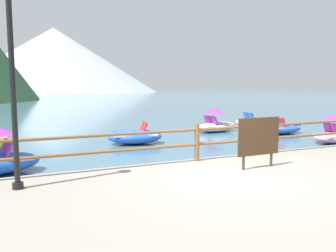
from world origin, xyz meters
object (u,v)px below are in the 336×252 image
(pedal_boat_3, at_px, (282,128))
(pedal_boat_6, at_px, (216,124))
(pedal_boat_7, at_px, (135,136))
(sign_board, at_px, (259,137))
(lamp_post, at_px, (11,57))
(pedal_boat_0, at_px, (254,122))

(pedal_boat_3, relative_size, pedal_boat_6, 0.97)
(pedal_boat_6, bearing_deg, pedal_boat_7, -159.47)
(pedal_boat_3, relative_size, pedal_boat_7, 1.05)
(sign_board, distance_m, pedal_boat_6, 9.61)
(lamp_post, xyz_separation_m, pedal_boat_6, (9.45, 8.02, -2.45))
(pedal_boat_3, height_order, pedal_boat_7, pedal_boat_7)
(pedal_boat_7, bearing_deg, lamp_post, -125.93)
(pedal_boat_0, bearing_deg, pedal_boat_6, -167.71)
(pedal_boat_6, bearing_deg, lamp_post, -139.68)
(pedal_boat_6, xyz_separation_m, pedal_boat_7, (-4.99, -1.87, -0.08))
(sign_board, height_order, pedal_boat_6, sign_board)
(lamp_post, height_order, pedal_boat_0, lamp_post)
(pedal_boat_0, xyz_separation_m, pedal_boat_7, (-7.93, -2.51, 0.01))
(lamp_post, xyz_separation_m, pedal_boat_7, (4.45, 6.15, -2.53))
(pedal_boat_3, bearing_deg, pedal_boat_0, 81.53)
(pedal_boat_0, height_order, pedal_boat_7, pedal_boat_7)
(pedal_boat_0, height_order, pedal_boat_6, pedal_boat_6)
(sign_board, bearing_deg, lamp_post, 173.96)
(sign_board, bearing_deg, pedal_boat_0, 51.88)
(lamp_post, height_order, pedal_boat_7, lamp_post)
(lamp_post, bearing_deg, pedal_boat_0, 34.96)
(pedal_boat_0, bearing_deg, pedal_boat_7, -162.43)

